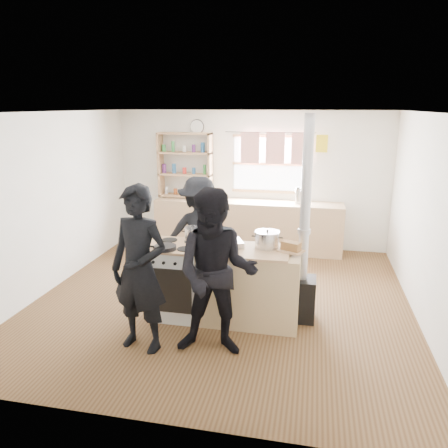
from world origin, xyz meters
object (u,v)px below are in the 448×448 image
at_px(stockpot_counter, 267,239).
at_px(flue_heater, 302,270).
at_px(roast_tray, 227,243).
at_px(thermos, 298,196).
at_px(person_near_left, 139,269).
at_px(person_far, 200,234).
at_px(person_near_right, 216,274).
at_px(cooking_island, 225,284).
at_px(skillet_greens, 165,247).
at_px(stockpot_stove, 194,234).
at_px(bread_board, 291,248).

xyz_separation_m(stockpot_counter, flue_heater, (0.43, 0.07, -0.39)).
bearing_deg(roast_tray, thermos, 74.93).
height_order(person_near_left, person_far, person_near_left).
height_order(person_near_left, person_near_right, person_near_left).
bearing_deg(person_near_right, cooking_island, 90.55).
height_order(thermos, cooking_island, thermos).
xyz_separation_m(skillet_greens, stockpot_stove, (0.24, 0.40, 0.06)).
height_order(stockpot_stove, flue_heater, flue_heater).
height_order(cooking_island, roast_tray, roast_tray).
height_order(cooking_island, bread_board, bread_board).
relative_size(skillet_greens, stockpot_stove, 1.09).
distance_m(stockpot_counter, person_near_right, 0.98).
distance_m(skillet_greens, roast_tray, 0.74).
bearing_deg(stockpot_counter, cooking_island, -166.69).
distance_m(skillet_greens, stockpot_counter, 1.22).
relative_size(thermos, person_near_left, 0.15).
bearing_deg(person_far, flue_heater, 150.70).
distance_m(skillet_greens, stockpot_stove, 0.48).
height_order(stockpot_stove, person_near_left, person_near_left).
height_order(cooking_island, flue_heater, flue_heater).
relative_size(bread_board, person_far, 0.21).
bearing_deg(person_near_right, skillet_greens, 138.80).
distance_m(cooking_island, person_near_left, 1.20).
bearing_deg(person_far, bread_board, 142.76).
bearing_deg(bread_board, skillet_greens, -171.32).
height_order(stockpot_stove, stockpot_counter, stockpot_counter).
bearing_deg(flue_heater, stockpot_counter, -170.37).
distance_m(stockpot_stove, bread_board, 1.23).
bearing_deg(roast_tray, cooking_island, -103.26).
relative_size(bread_board, person_near_right, 0.19).
height_order(stockpot_stove, person_far, person_far).
distance_m(flue_heater, person_near_left, 1.97).
xyz_separation_m(skillet_greens, flue_heater, (1.60, 0.40, -0.31)).
xyz_separation_m(stockpot_counter, person_far, (-1.03, 0.73, -0.21)).
xyz_separation_m(skillet_greens, bread_board, (1.46, 0.22, 0.02)).
xyz_separation_m(thermos, flue_heater, (0.18, -2.58, -0.39)).
relative_size(thermos, stockpot_counter, 0.92).
bearing_deg(cooking_island, bread_board, 1.23).
relative_size(person_near_left, person_near_right, 1.01).
height_order(thermos, skillet_greens, thermos).
xyz_separation_m(skillet_greens, person_far, (0.14, 1.06, -0.14)).
relative_size(skillet_greens, bread_board, 0.80).
xyz_separation_m(stockpot_stove, person_near_right, (0.50, -0.95, -0.12)).
xyz_separation_m(thermos, stockpot_stove, (-1.17, -2.57, -0.02)).
relative_size(stockpot_stove, person_near_right, 0.14).
relative_size(skillet_greens, person_near_right, 0.15).
height_order(thermos, bread_board, thermos).
xyz_separation_m(bread_board, flue_heater, (0.14, 0.17, -0.34)).
height_order(bread_board, person_near_right, person_near_right).
xyz_separation_m(thermos, person_near_right, (-0.67, -3.53, -0.14)).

